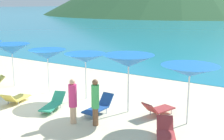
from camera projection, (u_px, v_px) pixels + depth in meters
ground_plane at (139, 69)px, 21.08m from camera, size 50.00×100.00×0.30m
umbrella_1 at (12, 49)px, 15.80m from camera, size 1.92×1.92×2.30m
umbrella_2 at (47, 54)px, 14.65m from camera, size 1.91×1.91×2.18m
umbrella_3 at (85, 58)px, 13.65m from camera, size 2.14×2.14×2.16m
umbrella_4 at (129, 61)px, 11.90m from camera, size 2.16×2.16×2.40m
umbrella_5 at (190, 71)px, 10.68m from camera, size 2.17×2.17×2.24m
lounge_chair_0 at (53, 104)px, 12.60m from camera, size 1.03×1.75×0.59m
lounge_chair_2 at (16, 98)px, 13.37m from camera, size 0.93×1.55×0.58m
lounge_chair_3 at (166, 133)px, 9.72m from camera, size 1.24×1.72×0.59m
lounge_chair_4 at (99, 106)px, 12.09m from camera, size 0.59×1.56×0.72m
lounge_chair_5 at (158, 109)px, 11.92m from camera, size 1.00×1.53×0.63m
beachgoer_0 at (73, 100)px, 10.99m from camera, size 0.31×0.31×1.71m
beachgoer_1 at (95, 101)px, 10.80m from camera, size 0.29×0.29×1.75m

